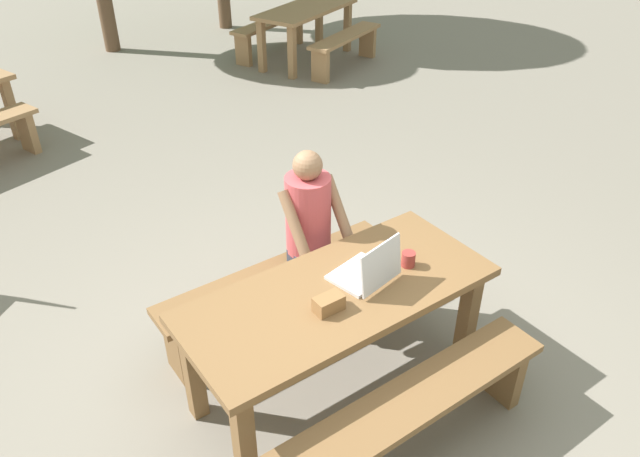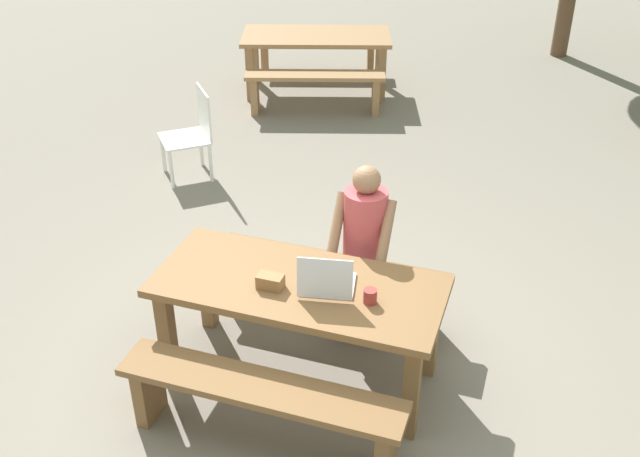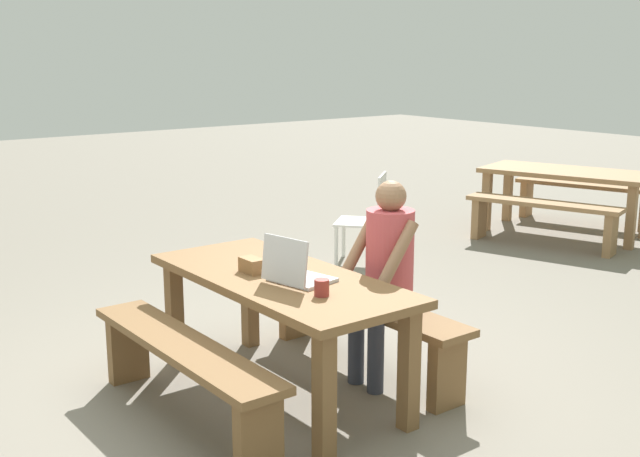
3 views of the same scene
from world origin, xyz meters
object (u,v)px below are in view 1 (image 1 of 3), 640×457
at_px(laptop, 368,271).
at_px(coffee_mug, 408,259).
at_px(small_pouch, 329,304).
at_px(person_seated, 312,228).
at_px(picnic_table_rear, 306,17).
at_px(picnic_table_front, 338,306).

height_order(laptop, coffee_mug, laptop).
bearing_deg(small_pouch, laptop, 12.95).
bearing_deg(small_pouch, person_seated, 61.51).
relative_size(small_pouch, person_seated, 0.13).
bearing_deg(small_pouch, picnic_table_rear, 56.69).
height_order(picnic_table_front, coffee_mug, coffee_mug).
relative_size(picnic_table_front, laptop, 4.72).
bearing_deg(picnic_table_front, small_pouch, -144.68).
distance_m(small_pouch, picnic_table_rear, 6.34).
height_order(laptop, picnic_table_rear, laptop).
height_order(laptop, person_seated, person_seated).
relative_size(laptop, coffee_mug, 4.17).
bearing_deg(person_seated, small_pouch, -118.49).
bearing_deg(small_pouch, picnic_table_front, 35.32).
bearing_deg(coffee_mug, picnic_table_front, 173.59).
height_order(picnic_table_front, laptop, laptop).
relative_size(laptop, person_seated, 0.30).
xyz_separation_m(small_pouch, person_seated, (0.38, 0.70, -0.05)).
relative_size(laptop, picnic_table_rear, 0.21).
relative_size(coffee_mug, person_seated, 0.07).
relative_size(person_seated, picnic_table_rear, 0.70).
distance_m(laptop, small_pouch, 0.34).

